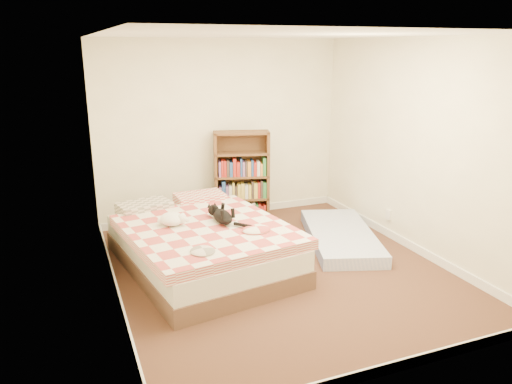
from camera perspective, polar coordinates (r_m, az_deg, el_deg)
name	(u,v)px	position (r m, az deg, el deg)	size (l,w,h in m)	color
room	(280,165)	(5.23, 2.78, 3.10)	(3.51, 4.01, 2.51)	#482A1E
bed	(201,243)	(5.66, -6.36, -5.81)	(1.88, 2.42, 0.59)	brown
bookshelf	(241,186)	(7.05, -1.70, 0.66)	(0.83, 0.45, 1.28)	#53391C
floor_mattress	(341,236)	(6.43, 9.66, -5.02)	(0.77, 1.70, 0.15)	#7E90D3
black_cat	(222,215)	(5.52, -3.93, -2.69)	(0.26, 0.68, 0.16)	black
white_dog	(173,219)	(5.47, -9.50, -3.06)	(0.30, 0.33, 0.14)	white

